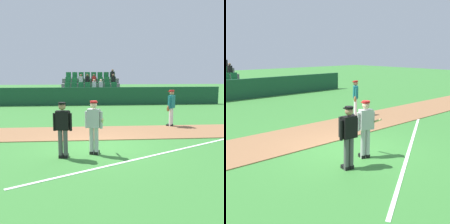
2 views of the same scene
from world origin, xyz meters
The scene contains 8 objects.
ground_plane centered at (0.00, 0.00, 0.00)m, with size 80.00×80.00×0.00m, color #387A33.
infield_dirt_path centered at (0.00, 2.25, 0.01)m, with size 28.00×2.64×0.03m, color #936642.
foul_line_chalk centered at (3.00, -0.50, 0.01)m, with size 12.00×0.10×0.01m, color white.
dugout_fence centered at (0.00, 11.95, 0.68)m, with size 20.00×0.16×1.36m, color #19472D.
stadium_bleachers centered at (0.01, 14.26, 0.75)m, with size 5.00×3.80×2.70m.
batter_grey_jersey centered at (-0.05, -0.86, 0.97)m, with size 0.59×0.80×1.76m.
umpire_home_plate centered at (-1.03, -1.14, 1.00)m, with size 0.59×0.34×1.76m.
runner_teal_jersey centered at (3.73, 3.41, 0.96)m, with size 0.53×0.54×1.76m.
Camera 1 is at (-0.23, -10.00, 2.79)m, focal length 46.26 mm.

